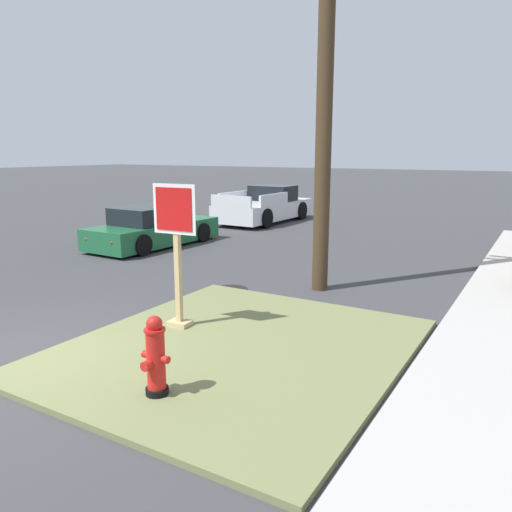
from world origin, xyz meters
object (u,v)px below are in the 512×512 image
object	(u,v)px
manhole_cover	(231,289)
fire_hydrant	(156,358)
stop_sign	(177,256)
pickup_truck_white	(265,207)
parked_sedan_green	(153,229)
utility_pole	(326,50)

from	to	relation	value
manhole_cover	fire_hydrant	bearing A→B (deg)	-66.90
stop_sign	manhole_cover	xyz separation A→B (m)	(-0.64, 2.53, -1.25)
stop_sign	pickup_truck_white	bearing A→B (deg)	113.38
stop_sign	manhole_cover	size ratio (longest dim) A/B	3.33
stop_sign	pickup_truck_white	xyz separation A→B (m)	(-5.25, 12.14, -0.64)
stop_sign	parked_sedan_green	bearing A→B (deg)	135.05
utility_pole	parked_sedan_green	bearing A→B (deg)	162.87
parked_sedan_green	utility_pole	xyz separation A→B (m)	(6.52, -2.01, 4.30)
stop_sign	manhole_cover	bearing A→B (deg)	104.23
fire_hydrant	parked_sedan_green	size ratio (longest dim) A/B	0.22
pickup_truck_white	utility_pole	bearing A→B (deg)	-54.15
stop_sign	parked_sedan_green	xyz separation A→B (m)	(-5.54, 5.53, -0.71)
pickup_truck_white	fire_hydrant	bearing A→B (deg)	-65.18
stop_sign	parked_sedan_green	world-z (taller)	stop_sign
fire_hydrant	utility_pole	distance (m)	7.00
parked_sedan_green	manhole_cover	bearing A→B (deg)	-31.45
manhole_cover	parked_sedan_green	size ratio (longest dim) A/B	0.16
fire_hydrant	parked_sedan_green	world-z (taller)	parked_sedan_green
manhole_cover	pickup_truck_white	world-z (taller)	pickup_truck_white
pickup_truck_white	stop_sign	bearing A→B (deg)	-66.62
manhole_cover	utility_pole	world-z (taller)	utility_pole
stop_sign	pickup_truck_white	distance (m)	13.24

